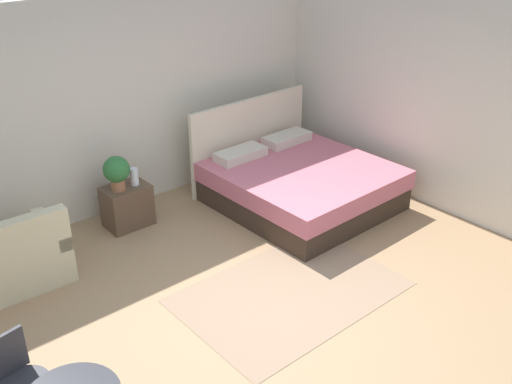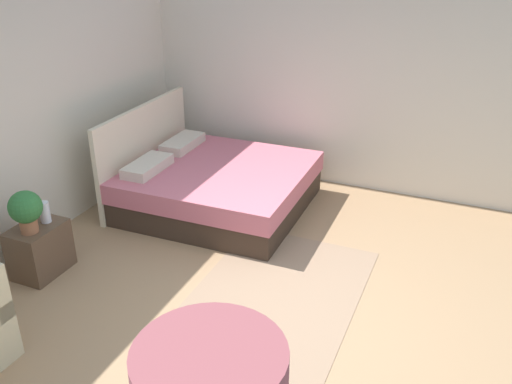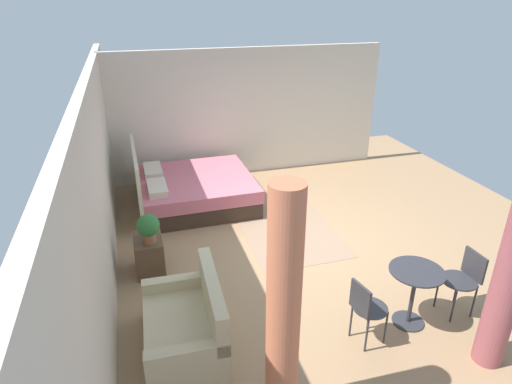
{
  "view_description": "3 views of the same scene",
  "coord_description": "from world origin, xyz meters",
  "px_view_note": "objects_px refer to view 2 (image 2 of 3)",
  "views": [
    {
      "loc": [
        -3.05,
        -3.39,
        3.6
      ],
      "look_at": [
        0.38,
        0.63,
        0.95
      ],
      "focal_mm": 41.11,
      "sensor_mm": 36.0,
      "label": 1
    },
    {
      "loc": [
        -3.63,
        -1.41,
        3.12
      ],
      "look_at": [
        0.55,
        0.37,
        0.96
      ],
      "focal_mm": 38.57,
      "sensor_mm": 36.0,
      "label": 2
    },
    {
      "loc": [
        -5.67,
        2.43,
        3.68
      ],
      "look_at": [
        0.3,
        0.68,
        0.82
      ],
      "focal_mm": 30.68,
      "sensor_mm": 36.0,
      "label": 3
    }
  ],
  "objects_px": {
    "nightstand": "(40,249)",
    "potted_plant": "(26,209)",
    "bed": "(214,184)",
    "vase": "(45,212)"
  },
  "relations": [
    {
      "from": "nightstand",
      "to": "potted_plant",
      "type": "bearing_deg",
      "value": -163.43
    },
    {
      "from": "nightstand",
      "to": "potted_plant",
      "type": "relative_size",
      "value": 1.28
    },
    {
      "from": "bed",
      "to": "nightstand",
      "type": "xyz_separation_m",
      "value": [
        -2.0,
        0.92,
        -0.04
      ]
    },
    {
      "from": "nightstand",
      "to": "vase",
      "type": "distance_m",
      "value": 0.39
    },
    {
      "from": "bed",
      "to": "nightstand",
      "type": "height_order",
      "value": "bed"
    },
    {
      "from": "vase",
      "to": "bed",
      "type": "bearing_deg",
      "value": -25.4
    },
    {
      "from": "bed",
      "to": "potted_plant",
      "type": "relative_size",
      "value": 5.03
    },
    {
      "from": "bed",
      "to": "vase",
      "type": "distance_m",
      "value": 2.1
    },
    {
      "from": "nightstand",
      "to": "vase",
      "type": "xyz_separation_m",
      "value": [
        0.12,
        -0.03,
        0.37
      ]
    },
    {
      "from": "potted_plant",
      "to": "vase",
      "type": "height_order",
      "value": "potted_plant"
    }
  ]
}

